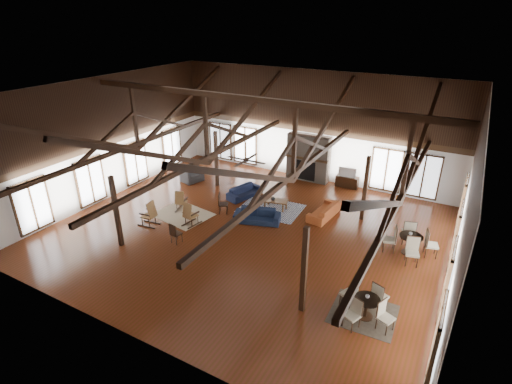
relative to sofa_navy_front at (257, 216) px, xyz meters
The scene contains 31 objects.
floor 0.97m from the sofa_navy_front, 85.15° to the right, with size 16.00×16.00×0.00m, color #5A2213.
ceiling 5.77m from the sofa_navy_front, 85.15° to the right, with size 16.00×14.00×0.02m, color black.
wall_back 6.65m from the sofa_navy_front, 89.27° to the left, with size 16.00×0.02×6.00m, color silver.
wall_front 8.36m from the sofa_navy_front, 89.44° to the right, with size 16.00×0.02×6.00m, color silver.
wall_left 8.42m from the sofa_navy_front, behind, with size 0.02×14.00×6.00m, color silver.
wall_right 8.57m from the sofa_navy_front, ahead, with size 0.02×14.00×6.00m, color silver.
roof_truss 3.84m from the sofa_navy_front, 85.15° to the right, with size 15.60×14.07×3.14m.
post_grid 1.53m from the sofa_navy_front, 85.15° to the right, with size 8.16×7.16×3.05m.
fireplace 5.84m from the sofa_navy_front, 89.22° to the left, with size 2.50×0.69×2.60m.
ceiling_fan 3.97m from the sofa_navy_front, 73.23° to the right, with size 1.60×1.60×0.75m.
sofa_navy_front is the anchor object (origin of this frame).
sofa_navy_left 2.74m from the sofa_navy_front, 132.42° to the left, with size 0.75×1.92×0.56m, color #121933.
sofa_orange 3.16m from the sofa_navy_front, 38.65° to the left, with size 0.81×2.08×0.61m, color #A1471F.
coffee_table 1.62m from the sofa_navy_front, 85.46° to the left, with size 1.26×0.81×0.44m.
vase 1.57m from the sofa_navy_front, 89.37° to the left, with size 0.20×0.20×0.21m, color #B2B2B2.
armchair 6.08m from the sofa_navy_front, 156.52° to the left, with size 1.00×1.15×0.75m, color #2F2F32.
side_table_lamp 6.94m from the sofa_navy_front, 152.94° to the left, with size 0.42×0.42×1.07m.
rocking_chair_a 3.84m from the sofa_navy_front, 168.47° to the right, with size 0.62×0.88×1.02m.
rocking_chair_b 3.03m from the sofa_navy_front, 145.29° to the right, with size 0.59×0.93×1.12m.
rocking_chair_c 4.76m from the sofa_navy_front, 147.12° to the right, with size 0.96×0.59×1.17m.
side_chair_a 1.93m from the sofa_navy_front, behind, with size 0.56×0.56×1.00m.
side_chair_b 3.86m from the sofa_navy_front, 122.53° to the right, with size 0.44×0.44×0.91m.
cafe_table_near 7.04m from the sofa_navy_front, 32.29° to the right, with size 1.89×1.89×0.98m.
cafe_table_far 6.53m from the sofa_navy_front, ahead, with size 2.13×2.13×1.09m.
cup_near 7.01m from the sofa_navy_front, 32.06° to the right, with size 0.12×0.12×0.10m, color #B2B2B2.
cup_far 6.50m from the sofa_navy_front, ahead, with size 0.13×0.13×0.11m, color #B2B2B2.
tv_console 6.29m from the sofa_navy_front, 67.97° to the left, with size 1.20×0.45×0.60m, color black.
television 6.31m from the sofa_navy_front, 68.21° to the left, with size 0.94×0.12×0.54m, color #B2B2B2.
rug_tan 3.59m from the sofa_navy_front, 162.16° to the right, with size 2.53×1.98×0.01m, color tan.
rug_navy 1.52m from the sofa_navy_front, 92.00° to the left, with size 2.89×2.17×0.01m, color #192547.
rug_dark 6.92m from the sofa_navy_front, 31.89° to the right, with size 1.99×1.81×0.01m, color black.
Camera 1 is at (7.61, -13.05, 8.80)m, focal length 28.00 mm.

